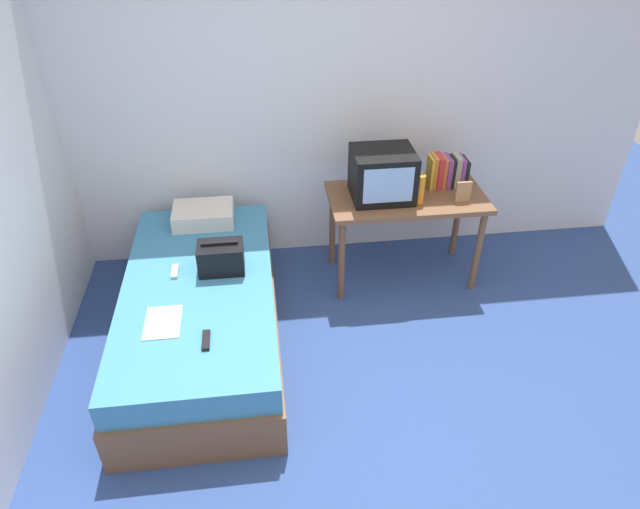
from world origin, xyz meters
TOP-DOWN VIEW (x-y plane):
  - ground_plane at (0.00, 0.00)m, footprint 8.00×8.00m
  - wall_back at (0.00, 2.00)m, footprint 5.20×0.10m
  - bed at (-0.98, 0.87)m, footprint 1.00×2.00m
  - desk at (0.54, 1.46)m, footprint 1.16×0.60m
  - tv at (0.35, 1.46)m, footprint 0.44×0.39m
  - water_bottle at (0.59, 1.35)m, footprint 0.08×0.08m
  - book_row at (0.87, 1.58)m, footprint 0.29×0.17m
  - picture_frame at (0.91, 1.32)m, footprint 0.11×0.02m
  - pillow at (-0.97, 1.63)m, footprint 0.45×0.32m
  - handbag at (-0.82, 1.00)m, footprint 0.30×0.20m
  - magazine at (-1.17, 0.51)m, footprint 0.21×0.29m
  - remote_dark at (-0.90, 0.32)m, footprint 0.04×0.16m
  - remote_silver at (-1.14, 1.00)m, footprint 0.04×0.14m

SIDE VIEW (x-z plane):
  - ground_plane at x=0.00m, z-range 0.00..0.00m
  - bed at x=-0.98m, z-range 0.00..0.50m
  - magazine at x=-1.17m, z-range 0.51..0.51m
  - remote_dark at x=-0.90m, z-range 0.51..0.53m
  - remote_silver at x=-1.14m, z-range 0.51..0.53m
  - pillow at x=-0.97m, z-range 0.51..0.63m
  - handbag at x=-0.82m, z-range 0.49..0.72m
  - desk at x=0.54m, z-range 0.27..1.00m
  - picture_frame at x=0.91m, z-range 0.73..0.89m
  - water_bottle at x=0.59m, z-range 0.73..0.95m
  - book_row at x=0.87m, z-range 0.72..0.97m
  - tv at x=0.35m, z-range 0.73..1.09m
  - wall_back at x=0.00m, z-range 0.00..2.60m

